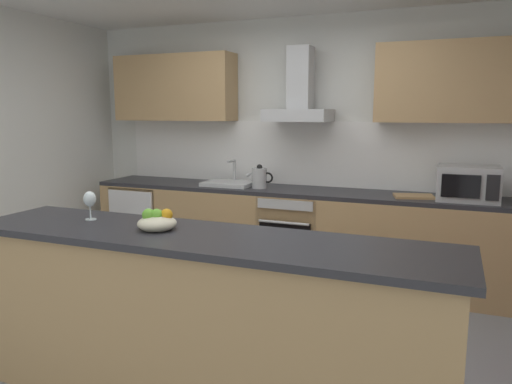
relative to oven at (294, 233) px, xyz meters
The scene contains 15 objects.
ground 1.67m from the oven, 90.31° to the right, with size 5.85×4.90×0.02m, color gray.
wall_back 0.93m from the oven, 91.22° to the left, with size 5.85×0.12×2.60m, color silver.
backsplash_tile 0.84m from the oven, 91.48° to the left, with size 4.12×0.02×0.66m, color white.
counter_back 0.03m from the oven, 108.19° to the left, with size 4.27×0.60×0.90m.
counter_island 2.28m from the oven, 85.43° to the right, with size 2.79×0.64×1.00m.
upper_cabinets 1.46m from the oven, 92.81° to the left, with size 4.21×0.32×0.70m.
oven is the anchor object (origin of this frame).
refrigerator 1.74m from the oven, behind, with size 0.58×0.60×0.85m.
microwave 1.67m from the oven, ahead, with size 0.50×0.38×0.30m.
sink 0.85m from the oven, behind, with size 0.50×0.40×0.26m.
kettle 0.65m from the oven, behind, with size 0.29×0.15×0.24m.
range_hood 1.33m from the oven, 90.00° to the left, with size 0.62×0.45×0.72m.
wine_glass 2.37m from the oven, 105.69° to the right, with size 0.08×0.08×0.18m.
fruit_bowl 2.33m from the oven, 92.44° to the right, with size 0.22×0.22×0.13m.
chopping_board 1.21m from the oven, ahead, with size 0.34×0.22×0.02m, color tan.
Camera 1 is at (1.44, -2.94, 1.65)m, focal length 34.39 mm.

